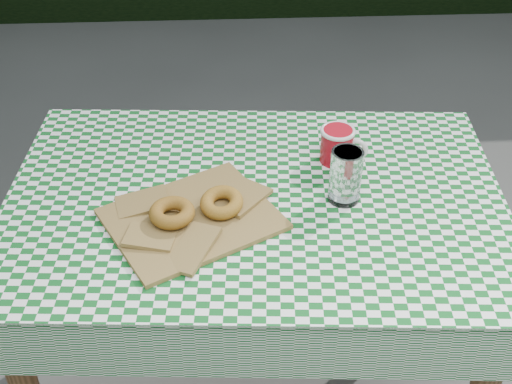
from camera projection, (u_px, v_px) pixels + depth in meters
table at (255, 313)px, 1.74m from camera, size 1.14×0.80×0.75m
tablecloth at (255, 198)px, 1.51m from camera, size 1.16×0.82×0.01m
paper_bag at (192, 218)px, 1.43m from camera, size 0.43×0.40×0.02m
bagel_front at (172, 213)px, 1.41m from camera, size 0.12×0.12×0.03m
bagel_back at (222, 203)px, 1.44m from camera, size 0.13×0.13×0.03m
coffee_mug at (337, 145)px, 1.59m from camera, size 0.20×0.20×0.09m
drinking_glass at (346, 176)px, 1.46m from camera, size 0.07×0.07×0.13m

